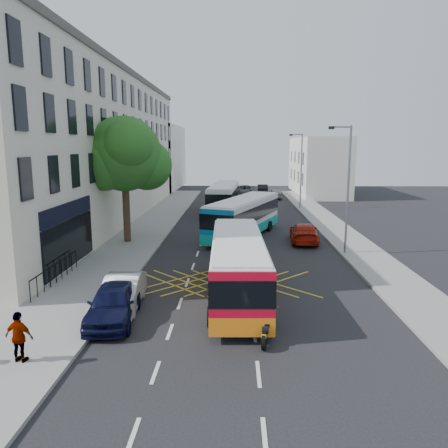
# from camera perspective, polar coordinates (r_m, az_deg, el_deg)

# --- Properties ---
(ground) EXTENTS (120.00, 120.00, 0.00)m
(ground) POSITION_cam_1_polar(r_m,az_deg,el_deg) (16.97, 4.00, -13.98)
(ground) COLOR black
(ground) RESTS_ON ground
(pavement_left) EXTENTS (5.00, 70.00, 0.15)m
(pavement_left) POSITION_cam_1_polar(r_m,az_deg,el_deg) (32.17, -12.46, -2.32)
(pavement_left) COLOR gray
(pavement_left) RESTS_ON ground
(pavement_right) EXTENTS (3.00, 70.00, 0.15)m
(pavement_right) POSITION_cam_1_polar(r_m,az_deg,el_deg) (32.29, 16.30, -2.45)
(pavement_right) COLOR gray
(pavement_right) RESTS_ON ground
(terrace_main) EXTENTS (8.30, 45.00, 13.50)m
(terrace_main) POSITION_cam_1_polar(r_m,az_deg,el_deg) (42.09, -17.06, 9.57)
(terrace_main) COLOR beige
(terrace_main) RESTS_ON ground
(terrace_far) EXTENTS (8.00, 20.00, 10.00)m
(terrace_far) POSITION_cam_1_polar(r_m,az_deg,el_deg) (71.72, -9.20, 8.60)
(terrace_far) COLOR silver
(terrace_far) RESTS_ON ground
(building_right) EXTENTS (6.00, 18.00, 8.00)m
(building_right) POSITION_cam_1_polar(r_m,az_deg,el_deg) (64.59, 12.13, 7.44)
(building_right) COLOR silver
(building_right) RESTS_ON ground
(street_tree) EXTENTS (6.30, 5.70, 8.80)m
(street_tree) POSITION_cam_1_polar(r_m,az_deg,el_deg) (31.40, -12.94, 8.81)
(street_tree) COLOR #382619
(street_tree) RESTS_ON pavement_left
(lamp_near) EXTENTS (1.45, 0.15, 8.00)m
(lamp_near) POSITION_cam_1_polar(r_m,az_deg,el_deg) (28.41, 15.73, 5.17)
(lamp_near) COLOR slate
(lamp_near) RESTS_ON pavement_right
(lamp_far) EXTENTS (1.45, 0.15, 8.00)m
(lamp_far) POSITION_cam_1_polar(r_m,az_deg,el_deg) (48.01, 9.94, 7.34)
(lamp_far) COLOR slate
(lamp_far) RESTS_ON pavement_right
(railings) EXTENTS (0.08, 5.60, 1.14)m
(railings) POSITION_cam_1_polar(r_m,az_deg,el_deg) (23.46, -21.11, -5.86)
(railings) COLOR black
(railings) RESTS_ON pavement_left
(bus_near) EXTENTS (2.72, 10.19, 2.85)m
(bus_near) POSITION_cam_1_polar(r_m,az_deg,el_deg) (20.11, 1.82, -5.48)
(bus_near) COLOR silver
(bus_near) RESTS_ON ground
(bus_mid) EXTENTS (6.06, 10.74, 2.97)m
(bus_mid) POSITION_cam_1_polar(r_m,az_deg,el_deg) (33.36, 2.58, 0.97)
(bus_mid) COLOR silver
(bus_mid) RESTS_ON ground
(bus_far) EXTENTS (3.21, 10.75, 2.98)m
(bus_far) POSITION_cam_1_polar(r_m,az_deg,el_deg) (45.33, -0.01, 3.46)
(bus_far) COLOR silver
(bus_far) RESTS_ON ground
(motorbike) EXTENTS (0.80, 2.17, 1.95)m
(motorbike) POSITION_cam_1_polar(r_m,az_deg,el_deg) (16.04, 5.73, -11.93)
(motorbike) COLOR black
(motorbike) RESTS_ON ground
(parked_car_blue) EXTENTS (2.12, 4.55, 1.51)m
(parked_car_blue) POSITION_cam_1_polar(r_m,az_deg,el_deg) (18.24, -14.25, -9.95)
(parked_car_blue) COLOR black
(parked_car_blue) RESTS_ON ground
(parked_car_silver) EXTENTS (1.72, 4.34, 1.41)m
(parked_car_silver) POSITION_cam_1_polar(r_m,az_deg,el_deg) (19.53, -13.13, -8.70)
(parked_car_silver) COLOR #A6AAAE
(parked_car_silver) RESTS_ON ground
(red_hatchback) EXTENTS (2.36, 4.96, 1.40)m
(red_hatchback) POSITION_cam_1_polar(r_m,az_deg,el_deg) (32.13, 10.41, -1.12)
(red_hatchback) COLOR #A01506
(red_hatchback) RESTS_ON ground
(distant_car_grey) EXTENTS (2.37, 5.01, 1.38)m
(distant_car_grey) POSITION_cam_1_polar(r_m,az_deg,el_deg) (61.28, 2.73, 4.41)
(distant_car_grey) COLOR #3B3D42
(distant_car_grey) RESTS_ON ground
(distant_car_silver) EXTENTS (1.71, 3.89, 1.30)m
(distant_car_silver) POSITION_cam_1_polar(r_m,az_deg,el_deg) (57.58, 6.74, 3.93)
(distant_car_silver) COLOR #969A9D
(distant_car_silver) RESTS_ON ground
(distant_car_dark) EXTENTS (1.54, 4.18, 1.37)m
(distant_car_dark) POSITION_cam_1_polar(r_m,az_deg,el_deg) (63.53, 5.05, 4.59)
(distant_car_dark) COLOR black
(distant_car_dark) RESTS_ON ground
(pedestrian_far) EXTENTS (1.03, 0.59, 1.66)m
(pedestrian_far) POSITION_cam_1_polar(r_m,az_deg,el_deg) (15.66, -25.18, -13.21)
(pedestrian_far) COLOR gray
(pedestrian_far) RESTS_ON pavement_left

